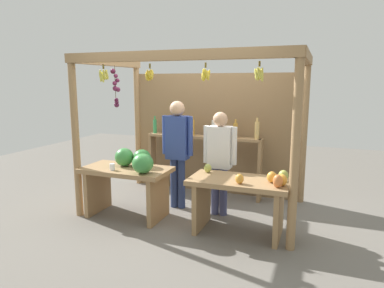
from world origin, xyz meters
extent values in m
plane|color=slate|center=(0.00, 0.00, 0.00)|extent=(12.00, 12.00, 0.00)
cylinder|color=#99754C|center=(-1.45, -0.85, 1.12)|extent=(0.10, 0.10, 2.24)
cylinder|color=#99754C|center=(1.45, -0.85, 1.12)|extent=(0.10, 0.10, 2.24)
cylinder|color=#99754C|center=(-1.45, 0.85, 1.12)|extent=(0.10, 0.10, 2.24)
cylinder|color=#99754C|center=(1.45, 0.85, 1.12)|extent=(0.10, 0.10, 2.24)
cube|color=#99754C|center=(0.00, -0.85, 2.18)|extent=(3.00, 0.12, 0.12)
cube|color=#99754C|center=(-1.45, 0.00, 2.18)|extent=(0.12, 1.81, 0.12)
cube|color=#99754C|center=(1.45, 0.00, 2.18)|extent=(0.12, 1.81, 0.12)
cube|color=olive|center=(0.00, 0.87, 1.01)|extent=(2.90, 0.04, 2.02)
cylinder|color=brown|center=(-0.36, -0.71, 2.07)|extent=(0.02, 0.02, 0.06)
ellipsoid|color=gold|center=(-0.34, -0.71, 1.98)|extent=(0.04, 0.07, 0.12)
ellipsoid|color=gold|center=(-0.35, -0.69, 1.97)|extent=(0.07, 0.06, 0.13)
ellipsoid|color=gold|center=(-0.36, -0.67, 1.94)|extent=(0.08, 0.04, 0.12)
ellipsoid|color=gold|center=(-0.39, -0.68, 1.94)|extent=(0.06, 0.06, 0.13)
ellipsoid|color=gold|center=(-0.40, -0.71, 1.95)|extent=(0.04, 0.07, 0.12)
ellipsoid|color=gold|center=(-0.39, -0.74, 1.94)|extent=(0.06, 0.06, 0.13)
ellipsoid|color=gold|center=(-0.36, -0.74, 1.97)|extent=(0.08, 0.04, 0.12)
ellipsoid|color=gold|center=(-0.34, -0.73, 1.96)|extent=(0.06, 0.06, 0.13)
cylinder|color=brown|center=(1.02, -0.74, 2.07)|extent=(0.02, 0.02, 0.06)
ellipsoid|color=#D1CC4C|center=(1.05, -0.75, 1.95)|extent=(0.04, 0.07, 0.14)
ellipsoid|color=#D1CC4C|center=(1.03, -0.73, 1.97)|extent=(0.08, 0.07, 0.14)
ellipsoid|color=#D1CC4C|center=(1.01, -0.72, 1.95)|extent=(0.06, 0.04, 0.14)
ellipsoid|color=#D1CC4C|center=(0.99, -0.73, 1.97)|extent=(0.07, 0.08, 0.14)
ellipsoid|color=#D1CC4C|center=(0.99, -0.75, 1.96)|extent=(0.04, 0.06, 0.14)
ellipsoid|color=#D1CC4C|center=(0.99, -0.77, 1.96)|extent=(0.08, 0.07, 0.14)
ellipsoid|color=#D1CC4C|center=(1.02, -0.78, 1.97)|extent=(0.07, 0.04, 0.14)
ellipsoid|color=#D1CC4C|center=(1.05, -0.77, 1.94)|extent=(0.06, 0.06, 0.14)
cylinder|color=brown|center=(-1.02, -0.76, 2.07)|extent=(0.02, 0.02, 0.06)
ellipsoid|color=#D1CC4C|center=(-0.97, -0.75, 1.96)|extent=(0.04, 0.09, 0.14)
ellipsoid|color=#D1CC4C|center=(-0.99, -0.74, 1.96)|extent=(0.07, 0.08, 0.15)
ellipsoid|color=#D1CC4C|center=(-1.01, -0.72, 1.97)|extent=(0.09, 0.04, 0.14)
ellipsoid|color=#D1CC4C|center=(-1.04, -0.72, 1.94)|extent=(0.06, 0.05, 0.15)
ellipsoid|color=#D1CC4C|center=(-1.05, -0.76, 1.94)|extent=(0.04, 0.08, 0.15)
ellipsoid|color=#D1CC4C|center=(-1.05, -0.79, 1.97)|extent=(0.06, 0.06, 0.15)
ellipsoid|color=#D1CC4C|center=(-1.02, -0.79, 1.93)|extent=(0.08, 0.04, 0.14)
ellipsoid|color=#D1CC4C|center=(-0.98, -0.79, 1.96)|extent=(0.06, 0.06, 0.15)
cylinder|color=brown|center=(0.36, -0.67, 2.07)|extent=(0.02, 0.02, 0.06)
ellipsoid|color=yellow|center=(0.39, -0.67, 1.95)|extent=(0.04, 0.08, 0.13)
ellipsoid|color=yellow|center=(0.39, -0.64, 1.96)|extent=(0.08, 0.06, 0.14)
ellipsoid|color=yellow|center=(0.35, -0.65, 1.94)|extent=(0.08, 0.06, 0.14)
ellipsoid|color=yellow|center=(0.33, -0.67, 1.95)|extent=(0.04, 0.08, 0.13)
ellipsoid|color=yellow|center=(0.35, -0.69, 1.97)|extent=(0.05, 0.05, 0.14)
ellipsoid|color=yellow|center=(0.38, -0.70, 1.97)|extent=(0.08, 0.06, 0.14)
cylinder|color=#4C422D|center=(-1.03, -0.47, 1.82)|extent=(0.01, 0.01, 0.55)
sphere|color=#47142D|center=(-1.06, -0.48, 2.02)|extent=(0.07, 0.07, 0.07)
sphere|color=#601E42|center=(-1.01, -0.48, 1.96)|extent=(0.06, 0.06, 0.06)
sphere|color=#601E42|center=(-1.00, -0.46, 1.89)|extent=(0.06, 0.06, 0.06)
sphere|color=#601E42|center=(-1.03, -0.49, 1.85)|extent=(0.06, 0.06, 0.06)
sphere|color=#601E42|center=(-1.03, -0.48, 1.78)|extent=(0.07, 0.07, 0.07)
sphere|color=#601E42|center=(-1.01, -0.45, 1.77)|extent=(0.07, 0.07, 0.07)
sphere|color=#47142D|center=(-1.02, -0.47, 1.62)|extent=(0.06, 0.06, 0.06)
sphere|color=#511938|center=(-1.04, -0.45, 1.55)|extent=(0.07, 0.07, 0.07)
sphere|color=#47142D|center=(-1.02, -0.47, 1.59)|extent=(0.06, 0.06, 0.06)
cube|color=#99754C|center=(-0.80, -0.64, 0.67)|extent=(1.22, 0.64, 0.06)
cube|color=#99754C|center=(-1.29, -0.64, 0.32)|extent=(0.06, 0.58, 0.64)
cube|color=#99754C|center=(-0.31, -0.64, 0.32)|extent=(0.06, 0.58, 0.64)
ellipsoid|color=#2D7533|center=(-0.63, -0.50, 0.82)|extent=(0.25, 0.25, 0.24)
ellipsoid|color=#38843D|center=(-0.88, -0.56, 0.83)|extent=(0.33, 0.33, 0.26)
ellipsoid|color=#38843D|center=(-0.44, -0.82, 0.83)|extent=(0.37, 0.37, 0.26)
cylinder|color=white|center=(-0.90, -0.82, 0.75)|extent=(0.07, 0.07, 0.09)
cube|color=#99754C|center=(0.80, -0.64, 0.67)|extent=(1.22, 0.64, 0.06)
cube|color=#99754C|center=(0.31, -0.64, 0.32)|extent=(0.06, 0.58, 0.64)
cube|color=#99754C|center=(1.29, -0.64, 0.32)|extent=(0.06, 0.58, 0.64)
ellipsoid|color=gold|center=(1.32, -0.75, 0.77)|extent=(0.15, 0.15, 0.14)
ellipsoid|color=#A8B24C|center=(1.31, -0.55, 0.77)|extent=(0.16, 0.16, 0.14)
ellipsoid|color=#CC7038|center=(1.28, -0.83, 0.78)|extent=(0.14, 0.14, 0.15)
ellipsoid|color=gold|center=(0.84, -0.83, 0.76)|extent=(0.13, 0.13, 0.12)
ellipsoid|color=gold|center=(1.19, -0.65, 0.77)|extent=(0.16, 0.16, 0.13)
ellipsoid|color=#A8B24C|center=(0.34, -0.48, 0.76)|extent=(0.14, 0.14, 0.12)
cube|color=#99754C|center=(-1.05, 0.64, 0.50)|extent=(0.05, 0.20, 1.00)
cube|color=#99754C|center=(0.83, 0.64, 0.50)|extent=(0.05, 0.20, 1.00)
cube|color=#99754C|center=(-0.11, 0.64, 0.98)|extent=(1.89, 0.22, 0.04)
cylinder|color=#338C4C|center=(-0.99, 0.64, 1.12)|extent=(0.06, 0.06, 0.24)
cylinder|color=#338C4C|center=(-0.99, 0.64, 1.27)|extent=(0.03, 0.03, 0.06)
cylinder|color=#994C1E|center=(-0.64, 0.64, 1.13)|extent=(0.08, 0.08, 0.25)
cylinder|color=#994C1E|center=(-0.64, 0.64, 1.28)|extent=(0.03, 0.03, 0.06)
cylinder|color=gold|center=(-0.30, 0.64, 1.13)|extent=(0.07, 0.07, 0.26)
cylinder|color=gold|center=(-0.30, 0.64, 1.29)|extent=(0.03, 0.03, 0.06)
cylinder|color=silver|center=(0.07, 0.64, 1.14)|extent=(0.08, 0.08, 0.27)
cylinder|color=silver|center=(0.07, 0.64, 1.30)|extent=(0.04, 0.04, 0.06)
cylinder|color=gold|center=(0.43, 0.64, 1.12)|extent=(0.07, 0.07, 0.23)
cylinder|color=gold|center=(0.43, 0.64, 1.26)|extent=(0.03, 0.03, 0.06)
cylinder|color=#D8B266|center=(0.77, 0.64, 1.14)|extent=(0.07, 0.07, 0.27)
cylinder|color=#D8B266|center=(0.77, 0.64, 1.30)|extent=(0.03, 0.03, 0.06)
cylinder|color=navy|center=(-0.33, -0.07, 0.38)|extent=(0.11, 0.11, 0.75)
cylinder|color=navy|center=(-0.21, -0.07, 0.38)|extent=(0.11, 0.11, 0.75)
cube|color=#2D428C|center=(-0.27, -0.07, 1.07)|extent=(0.32, 0.19, 0.64)
cylinder|color=#2D428C|center=(-0.47, -0.07, 1.10)|extent=(0.08, 0.08, 0.57)
cylinder|color=#2D428C|center=(-0.07, -0.07, 1.10)|extent=(0.08, 0.08, 0.57)
sphere|color=tan|center=(-0.27, -0.07, 1.50)|extent=(0.22, 0.22, 0.22)
cylinder|color=#474C7D|center=(0.34, -0.12, 0.34)|extent=(0.11, 0.11, 0.69)
cylinder|color=#474C7D|center=(0.46, -0.12, 0.34)|extent=(0.11, 0.11, 0.69)
cube|color=white|center=(0.40, -0.12, 0.98)|extent=(0.32, 0.19, 0.58)
cylinder|color=white|center=(0.20, -0.12, 1.01)|extent=(0.08, 0.08, 0.52)
cylinder|color=white|center=(0.60, -0.12, 1.01)|extent=(0.08, 0.08, 0.52)
sphere|color=tan|center=(0.40, -0.12, 1.37)|extent=(0.20, 0.20, 0.20)
camera|label=1|loc=(1.71, -4.68, 1.87)|focal=32.42mm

